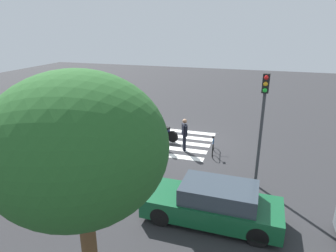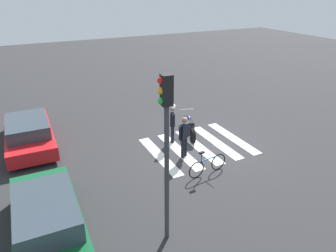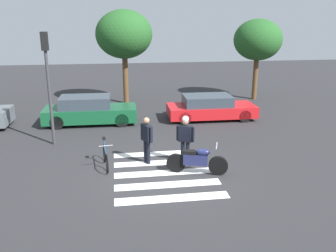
{
  "view_description": "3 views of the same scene",
  "coord_description": "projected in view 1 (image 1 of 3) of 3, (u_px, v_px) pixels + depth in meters",
  "views": [
    {
      "loc": [
        -3.9,
        14.6,
        6.13
      ],
      "look_at": [
        0.36,
        1.02,
        1.26
      ],
      "focal_mm": 31.58,
      "sensor_mm": 36.0,
      "label": 1
    },
    {
      "loc": [
        -9.97,
        6.36,
        6.24
      ],
      "look_at": [
        -0.12,
        1.48,
        1.28
      ],
      "focal_mm": 33.68,
      "sensor_mm": 36.0,
      "label": 2
    },
    {
      "loc": [
        -1.48,
        -11.08,
        5.06
      ],
      "look_at": [
        0.35,
        1.49,
        1.19
      ],
      "focal_mm": 38.65,
      "sensor_mm": 36.0,
      "label": 3
    }
  ],
  "objects": [
    {
      "name": "officer_on_foot",
      "position": [
        184.0,
        133.0,
        14.95
      ],
      "size": [
        0.4,
        0.62,
        1.69
      ],
      "color": "black",
      "rests_on": "ground_plane"
    },
    {
      "name": "street_tree_mid",
      "position": [
        79.0,
        148.0,
        5.29
      ],
      "size": [
        3.26,
        3.26,
        5.45
      ],
      "color": "brown",
      "rests_on": "ground_plane"
    },
    {
      "name": "car_red_convertible",
      "position": [
        56.0,
        178.0,
        11.3
      ],
      "size": [
        4.45,
        1.87,
        1.23
      ],
      "color": "black",
      "rests_on": "ground_plane"
    },
    {
      "name": "car_green_compact",
      "position": [
        213.0,
        204.0,
        9.56
      ],
      "size": [
        4.45,
        1.74,
        1.37
      ],
      "color": "black",
      "rests_on": "ground_plane"
    },
    {
      "name": "crosswalk_stripes",
      "position": [
        180.0,
        142.0,
        16.27
      ],
      "size": [
        3.35,
        4.05,
        0.01
      ],
      "color": "silver",
      "rests_on": "ground_plane"
    },
    {
      "name": "officer_by_motorcycle",
      "position": [
        160.0,
        128.0,
        15.49
      ],
      "size": [
        0.6,
        0.4,
        1.75
      ],
      "color": "black",
      "rests_on": "ground_plane"
    },
    {
      "name": "leaning_bicycle",
      "position": [
        213.0,
        146.0,
        14.86
      ],
      "size": [
        0.46,
        1.65,
        0.98
      ],
      "color": "black",
      "rests_on": "ground_plane"
    },
    {
      "name": "traffic_light_pole",
      "position": [
        263.0,
        114.0,
        10.97
      ],
      "size": [
        0.26,
        0.34,
        4.5
      ],
      "color": "#38383D",
      "rests_on": "ground_plane"
    },
    {
      "name": "police_motorcycle",
      "position": [
        162.0,
        132.0,
        16.58
      ],
      "size": [
        2.0,
        0.87,
        1.04
      ],
      "color": "black",
      "rests_on": "ground_plane"
    },
    {
      "name": "ground_plane",
      "position": [
        180.0,
        143.0,
        16.27
      ],
      "size": [
        60.0,
        60.0,
        0.0
      ],
      "primitive_type": "plane",
      "color": "#2B2B2D"
    }
  ]
}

